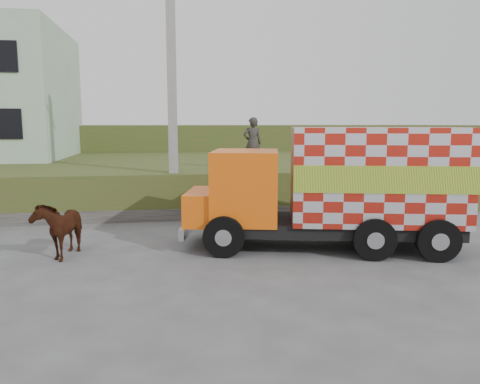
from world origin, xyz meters
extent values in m
plane|color=#474749|center=(0.00, 0.00, 0.00)|extent=(120.00, 120.00, 0.00)
cube|color=#304E1A|center=(0.00, 10.00, 0.75)|extent=(40.00, 12.00, 1.50)
cube|color=#304E1A|center=(0.00, 22.00, 1.50)|extent=(40.00, 12.00, 3.00)
cube|color=#595651|center=(-2.00, 4.20, 0.20)|extent=(16.00, 0.50, 0.40)
cube|color=gray|center=(-1.00, 4.60, 4.00)|extent=(0.30, 0.30, 8.00)
cube|color=black|center=(2.84, 0.16, 0.58)|extent=(6.32, 3.24, 0.31)
cube|color=#DF540B|center=(0.76, 0.63, 1.55)|extent=(2.01, 2.34, 1.78)
cube|color=#DF540B|center=(-0.24, 0.86, 1.02)|extent=(1.28, 2.01, 0.80)
cube|color=silver|center=(3.88, -0.08, 1.86)|extent=(4.45, 2.98, 2.31)
cube|color=yellow|center=(3.64, -1.13, 1.86)|extent=(3.99, 0.94, 0.62)
cube|color=yellow|center=(4.12, 0.98, 1.86)|extent=(3.99, 0.94, 0.62)
cube|color=silver|center=(-0.67, 0.95, 0.49)|extent=(0.58, 2.02, 0.27)
cylinder|color=black|center=(0.10, -0.27, 0.49)|extent=(1.02, 0.52, 0.98)
cylinder|color=black|center=(0.55, 1.72, 0.49)|extent=(1.02, 0.52, 0.98)
cylinder|color=black|center=(3.48, -1.03, 0.49)|extent=(1.02, 0.52, 0.98)
cylinder|color=black|center=(3.93, 0.96, 0.49)|extent=(1.02, 0.52, 0.98)
cylinder|color=black|center=(4.86, -1.35, 0.49)|extent=(1.02, 0.52, 0.98)
cylinder|color=black|center=(5.31, 0.64, 0.49)|extent=(1.02, 0.52, 0.98)
imported|color=black|center=(-3.71, 0.40, 0.68)|extent=(1.02, 1.72, 1.37)
imported|color=#2E2B29|center=(1.81, 5.60, 2.42)|extent=(0.68, 0.46, 1.83)
camera|label=1|loc=(-1.11, -10.88, 3.10)|focal=35.00mm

